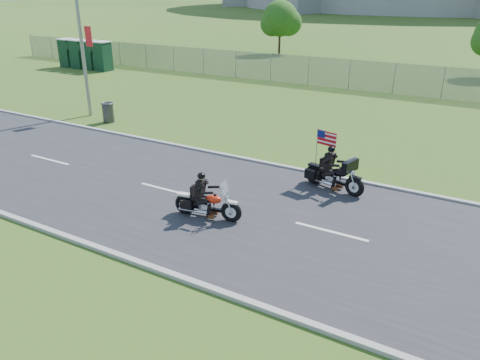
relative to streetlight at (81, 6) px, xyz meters
The scene contains 14 objects.
ground 14.63m from the streetlight, 27.44° to the right, with size 420.00×420.00×0.00m, color #2E4917.
road 14.62m from the streetlight, 27.44° to the right, with size 120.00×8.00×0.04m, color #28282B.
curb_north 13.40m from the streetlight, 10.27° to the right, with size 120.00×0.18×0.12m, color #9E9B93.
curb_south 16.74m from the streetlight, 40.60° to the right, with size 120.00×0.18×0.12m, color #9E9B93.
fence 16.13m from the streetlight, 63.13° to the left, with size 60.00×0.03×2.00m, color gray.
streetlight is the anchor object (origin of this frame).
porta_toilet_a 15.39m from the streetlight, 132.91° to the left, with size 1.10×1.10×2.30m, color #10331C.
porta_toilet_b 16.33m from the streetlight, 136.65° to the left, with size 1.10×1.10×2.30m, color #10331C.
porta_toilet_c 17.34m from the streetlight, 139.94° to the left, with size 1.10×1.10×2.30m, color #10331C.
porta_toilet_d 18.40m from the streetlight, 142.83° to the left, with size 1.10×1.10×2.30m, color #10331C.
tree_fence_mid 27.99m from the streetlight, 94.05° to the left, with size 3.96×3.69×5.30m.
motorcycle_lead 15.22m from the streetlight, 30.33° to the right, with size 2.20×0.77×1.48m.
motorcycle_follow 16.15m from the streetlight, 12.27° to the right, with size 2.32×1.00×1.96m.
trash_can 5.51m from the streetlight, 21.28° to the right, with size 0.57×0.57×0.99m, color #353439.
Camera 1 is at (7.67, -11.57, 6.60)m, focal length 35.00 mm.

